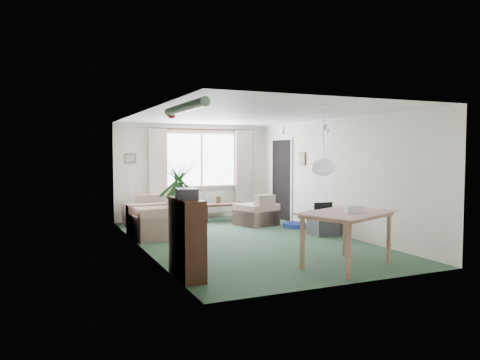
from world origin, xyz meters
name	(u,v)px	position (x,y,z in m)	size (l,w,h in m)	color
ground	(246,240)	(0.00, 0.00, 0.00)	(6.50, 6.50, 0.00)	#2B4832
window	(201,160)	(0.20, 3.23, 1.50)	(1.80, 0.03, 1.30)	white
curtain_rod	(202,129)	(0.20, 3.15, 2.27)	(2.60, 0.03, 0.03)	black
curtain_left	(158,170)	(-0.95, 3.13, 1.27)	(0.45, 0.08, 2.00)	beige
curtain_right	(244,168)	(1.35, 3.13, 1.27)	(0.45, 0.08, 2.00)	beige
radiator	(202,203)	(0.20, 3.19, 0.40)	(1.20, 0.10, 0.55)	white
doorway	(282,180)	(1.99, 2.20, 1.00)	(0.03, 0.95, 2.00)	black
pendant_lamp	(323,167)	(0.20, -2.30, 1.48)	(0.36, 0.36, 0.36)	white
tinsel_garland	(185,107)	(-1.92, -2.30, 2.28)	(1.60, 1.60, 0.12)	#196626
bauble_cluster_a	(283,128)	(1.30, 0.90, 2.22)	(0.20, 0.20, 0.20)	silver
bauble_cluster_b	(326,126)	(1.60, -0.30, 2.22)	(0.20, 0.20, 0.20)	silver
wall_picture_back	(130,158)	(-1.60, 3.23, 1.55)	(0.28, 0.03, 0.22)	brown
wall_picture_right	(303,158)	(1.98, 1.20, 1.55)	(0.03, 0.24, 0.30)	brown
sofa	(156,208)	(-1.10, 2.75, 0.36)	(1.46, 0.77, 0.73)	beige
armchair_corner	(256,210)	(0.99, 1.62, 0.36)	(0.81, 0.77, 0.72)	beige
armchair_left	(157,214)	(-1.50, 0.99, 0.46)	(1.04, 0.98, 0.93)	beige
coffee_table	(221,212)	(0.48, 2.59, 0.22)	(0.97, 0.54, 0.44)	black
photo_frame	(218,200)	(0.43, 2.62, 0.52)	(0.12, 0.02, 0.16)	brown
bookshelf	(187,238)	(-1.84, -2.09, 0.54)	(0.29, 0.88, 1.08)	black
hifi_box	(187,194)	(-1.85, -2.13, 1.15)	(0.28, 0.35, 0.14)	#3C3B40
houseplant	(179,210)	(-1.60, -0.90, 0.78)	(0.67, 0.67, 1.56)	#24551D
dining_table	(347,240)	(0.51, -2.48, 0.40)	(1.28, 0.85, 0.80)	tan
gift_box	(354,210)	(0.55, -2.59, 0.86)	(0.25, 0.18, 0.12)	silver
tv_cube	(323,223)	(1.70, -0.08, 0.24)	(0.49, 0.53, 0.49)	#39393E
pet_bed	(294,225)	(1.63, 0.95, 0.05)	(0.53, 0.53, 0.11)	#2923A1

